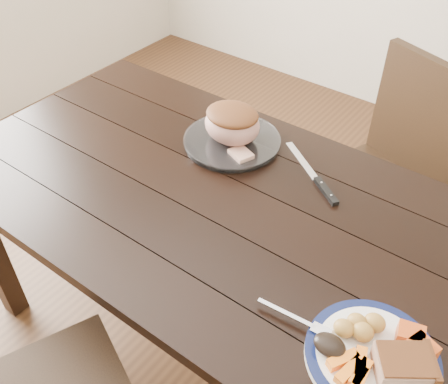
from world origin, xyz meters
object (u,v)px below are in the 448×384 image
Objects in this scene: chair_far at (390,167)px; carving_knife at (320,183)px; dining_table at (207,213)px; serving_platter at (232,142)px; roast_joint at (232,125)px; fork at (299,320)px; pork_slice at (403,366)px; dinner_plate at (372,357)px.

chair_far reaches higher than carving_knife.
dining_table is 5.82× the size of carving_knife.
chair_far is 3.36× the size of carving_knife.
carving_knife is at bearing -1.17° from serving_platter.
serving_platter reaches higher than carving_knife.
fork is at bearing -41.29° from roast_joint.
roast_joint is (-0.75, 0.45, 0.03)m from pork_slice.
chair_far is 3.32× the size of dinner_plate.
chair_far reaches higher than roast_joint.
fork is at bearing -27.37° from dining_table.
carving_knife is (0.33, -0.01, -0.00)m from serving_platter.
dinner_plate is at bearing -32.61° from roast_joint.
fork reaches higher than serving_platter.
dinner_plate is at bearing -15.91° from carving_knife.
fork is (0.15, -0.97, 0.25)m from chair_far.
dinner_plate is 1.53× the size of roast_joint.
serving_platter is (-0.69, 0.44, 0.00)m from dinner_plate.
serving_platter is at bearing 108.63° from dining_table.
roast_joint is at bearing 0.00° from serving_platter.
dining_table is at bearing -71.37° from serving_platter.
fork is at bearing -32.09° from carving_knife.
chair_far is at bearing 93.01° from fork.
roast_joint is 0.33m from carving_knife.
carving_knife is (0.25, 0.22, 0.10)m from dining_table.
carving_knife is at bearing 104.99° from chair_far.
dining_table is 0.66m from dinner_plate.
pork_slice is (0.68, -0.22, 0.14)m from dining_table.
pork_slice is at bearing -1.50° from fork.
serving_platter is at bearing 149.30° from pork_slice.
chair_far is 5.21× the size of fork.
dining_table is 0.80m from chair_far.
pork_slice is 0.23m from fork.
roast_joint is at bearing 133.17° from fork.
serving_platter is 0.33m from carving_knife.
dining_table is 14.91× the size of pork_slice.
dinner_plate is 0.82m from roast_joint.
roast_joint is (-0.53, 0.46, 0.06)m from fork.
carving_knife is (-0.36, 0.44, -0.00)m from dinner_plate.
roast_joint is (0.00, 0.00, 0.07)m from serving_platter.
dining_table is 5.25× the size of serving_platter.
fork is at bearing -175.95° from pork_slice.
serving_platter is 0.07m from roast_joint.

